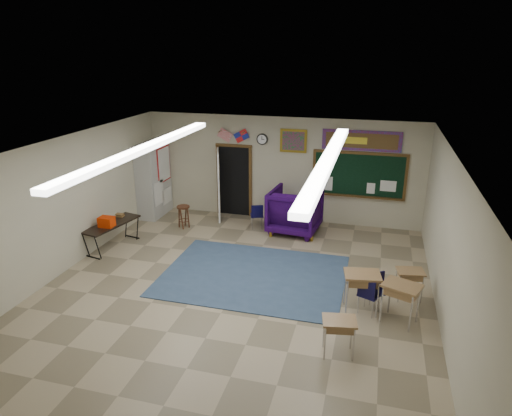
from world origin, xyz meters
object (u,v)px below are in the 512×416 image
(wingback_armchair, at_px, (295,211))
(student_desk_front_right, at_px, (409,283))
(student_desk_front_left, at_px, (361,290))
(wooden_stool, at_px, (184,216))
(folding_table, at_px, (112,234))

(wingback_armchair, distance_m, student_desk_front_right, 4.10)
(student_desk_front_left, height_order, wooden_stool, student_desk_front_left)
(student_desk_front_left, height_order, folding_table, folding_table)
(student_desk_front_right, bearing_deg, wingback_armchair, 123.89)
(folding_table, height_order, wooden_stool, folding_table)
(wingback_armchair, height_order, folding_table, wingback_armchair)
(student_desk_front_left, height_order, student_desk_front_right, student_desk_front_left)
(wingback_armchair, distance_m, student_desk_front_left, 4.13)
(wingback_armchair, xyz_separation_m, folding_table, (-4.25, -2.25, -0.25))
(wingback_armchair, height_order, wooden_stool, wingback_armchair)
(wingback_armchair, xyz_separation_m, student_desk_front_left, (1.96, -3.64, -0.16))
(wingback_armchair, bearing_deg, folding_table, 33.84)
(student_desk_front_right, bearing_deg, folding_table, 164.02)
(folding_table, relative_size, wooden_stool, 2.61)
(student_desk_front_left, distance_m, student_desk_front_right, 1.17)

